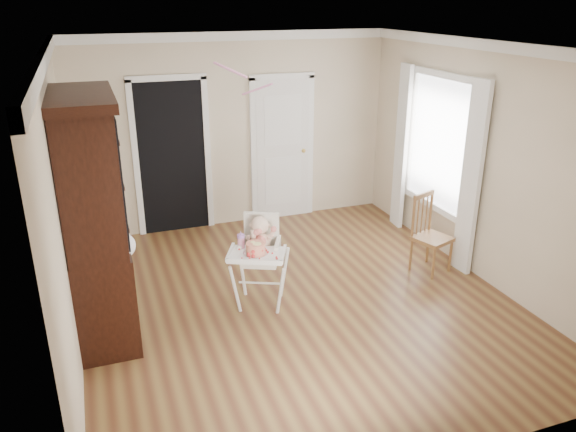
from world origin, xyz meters
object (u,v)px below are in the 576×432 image
object	(u,v)px
dining_chair	(430,236)
cake	(256,248)
china_cabinet	(95,219)
sippy_cup	(241,241)
high_chair	(260,251)

from	to	relation	value
dining_chair	cake	bearing A→B (deg)	167.55
china_cabinet	dining_chair	world-z (taller)	china_cabinet
sippy_cup	dining_chair	xyz separation A→B (m)	(2.38, 0.12, -0.34)
cake	china_cabinet	distance (m)	1.56
china_cabinet	dining_chair	size ratio (longest dim) A/B	2.47
cake	sippy_cup	bearing A→B (deg)	119.62
high_chair	cake	size ratio (longest dim) A/B	4.05
high_chair	dining_chair	world-z (taller)	high_chair
dining_chair	china_cabinet	bearing A→B (deg)	160.48
high_chair	sippy_cup	world-z (taller)	high_chair
high_chair	china_cabinet	xyz separation A→B (m)	(-1.59, 0.08, 0.55)
sippy_cup	china_cabinet	xyz separation A→B (m)	(-1.38, 0.09, 0.39)
sippy_cup	dining_chair	bearing A→B (deg)	2.86
dining_chair	sippy_cup	bearing A→B (deg)	162.95
high_chair	dining_chair	size ratio (longest dim) A/B	1.07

